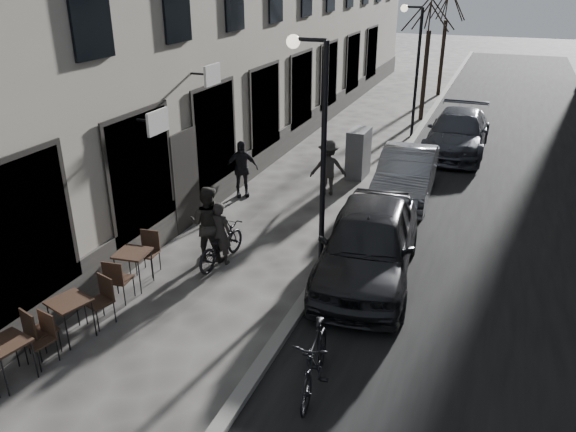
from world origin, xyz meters
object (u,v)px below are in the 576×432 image
Objects in this scene: bistro_set_a at (9,357)px; pedestrian_mid at (328,168)px; streetlamp_far at (414,57)px; utility_cabinet at (358,153)px; car_far at (458,132)px; moped at (314,360)px; tree_near at (431,12)px; car_mid at (406,174)px; pedestrian_near at (208,223)px; tree_far at (448,5)px; bistro_set_b at (71,315)px; bicycle at (221,244)px; streetlamp_near at (316,131)px; car_near at (368,243)px; pedestrian_far at (241,169)px; bistro_set_c at (134,265)px.

pedestrian_mid is (2.27, 10.04, 0.37)m from bistro_set_a.
streetlamp_far is 3.22× the size of utility_cabinet.
pedestrian_mid is 6.70m from car_far.
car_far reaches higher than moped.
tree_near reaches higher than car_mid.
car_far is (4.51, 10.92, -0.15)m from pedestrian_near.
streetlamp_far is at bearing -118.44° from pedestrian_mid.
tree_far reaches higher than car_mid.
bistro_set_b is 3.80m from bicycle.
bistro_set_a is 5.11m from bicycle.
bistro_set_a is at bearing -108.42° from car_far.
car_mid is at bearing -114.14° from bicycle.
bistro_set_b is at bearing -126.68° from streetlamp_near.
car_near is at bearing -83.96° from streetlamp_far.
tree_near is 1.00× the size of tree_far.
tree_near is 1.30× the size of car_mid.
pedestrian_far reaches higher than car_far.
streetlamp_near is 10.80m from car_far.
tree_near is 20.02m from bistro_set_b.
streetlamp_near is 15.08m from tree_near.
tree_far reaches higher than pedestrian_mid.
bistro_set_a is at bearing -100.67° from streetlamp_far.
car_mid is (4.60, 1.70, -0.13)m from pedestrian_far.
bicycle is (1.17, 3.62, -0.03)m from bistro_set_b.
tree_near is 3.33× the size of pedestrian_far.
car_near is 5.14m from car_mid.
streetlamp_near reaches higher than pedestrian_far.
moped is at bearing -94.37° from car_near.
pedestrian_far is at bearing -111.55° from streetlamp_far.
pedestrian_mid reaches higher than bistro_set_a.
streetlamp_near is 3.06× the size of bistro_set_c.
streetlamp_far is 3.19× the size of bistro_set_a.
bistro_set_b is at bearing 96.70° from bistro_set_a.
streetlamp_far is 3.06× the size of bistro_set_b.
tree_far is at bearing 45.65° from pedestrian_far.
car_far is at bearing 79.71° from car_near.
pedestrian_mid reaches higher than moped.
pedestrian_near is 1.05× the size of pedestrian_far.
tree_far is at bearing 87.57° from car_near.
tree_near is at bearing 88.62° from streetlamp_far.
car_near is at bearing -94.17° from car_far.
streetlamp_near is at bearing -101.19° from car_far.
tree_near is at bearing 113.97° from car_far.
moped is (0.20, -9.03, -0.16)m from car_mid.
car_mid reaches higher than bistro_set_c.
pedestrian_near is at bearing -100.73° from streetlamp_far.
pedestrian_far reaches higher than bistro_set_a.
streetlamp_far reaches higher than bicycle.
tree_near reaches higher than car_far.
car_near reaches higher than bistro_set_b.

